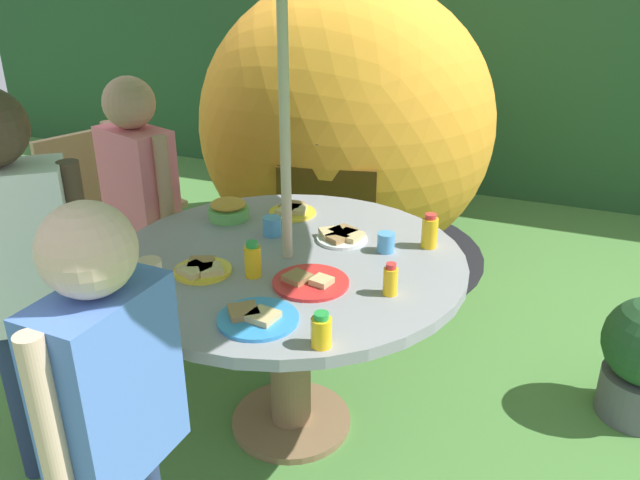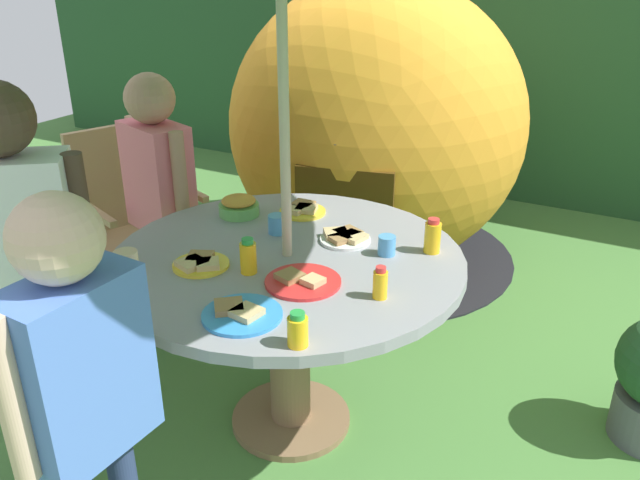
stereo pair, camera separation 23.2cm
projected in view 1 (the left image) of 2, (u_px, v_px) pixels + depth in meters
The scene contains 21 objects.
ground_plane at pixel (292, 425), 2.64m from camera, with size 10.00×10.00×0.02m, color #477A38.
hedge_backdrop at pixel (465, 49), 5.03m from camera, with size 9.00×0.70×2.10m, color #234C28.
garden_table at pixel (289, 293), 2.39m from camera, with size 1.29×1.29×0.76m.
wooden_chair at pixel (108, 221), 3.21m from camera, with size 0.61×0.65×0.97m.
dome_tent at pixel (346, 126), 3.78m from camera, with size 2.11×2.11×1.66m.
child_in_grey_shirt at pixel (322, 176), 3.24m from camera, with size 0.23×0.38×1.14m.
child_in_pink_shirt at pixel (139, 184), 2.83m from camera, with size 0.42×0.28×1.30m.
child_in_white_shirt at pixel (13, 249), 2.04m from camera, with size 0.42×0.39×1.42m.
child_in_blue_shirt at pixel (109, 384), 1.54m from camera, with size 0.22×0.44×1.29m.
snack_bowl at pixel (228, 210), 2.64m from camera, with size 0.17×0.17×0.08m.
plate_center_front at pixel (310, 282), 2.13m from camera, with size 0.26×0.26×0.03m.
plate_center_back at pixel (202, 269), 2.20m from camera, with size 0.20×0.20×0.03m.
plate_back_edge at pixel (341, 236), 2.45m from camera, with size 0.20×0.19×0.03m.
plate_far_left at pixel (292, 211), 2.69m from camera, with size 0.19×0.19×0.03m.
plate_near_right at pixel (257, 317), 1.92m from camera, with size 0.25×0.25×0.03m.
juice_bottle_near_left at pixel (430, 232), 2.37m from camera, with size 0.06×0.06×0.13m.
juice_bottle_far_right at pixel (321, 331), 1.78m from camera, with size 0.06×0.06×0.11m.
juice_bottle_mid_left at pixel (253, 260), 2.16m from camera, with size 0.06×0.06×0.13m.
juice_bottle_mid_right at pixel (390, 280), 2.05m from camera, with size 0.05×0.05×0.11m.
cup_near at pixel (386, 242), 2.35m from camera, with size 0.06×0.06×0.07m, color #4C99D8.
cup_far at pixel (272, 226), 2.48m from camera, with size 0.07×0.07×0.07m, color #4C99D8.
Camera 1 is at (0.89, -1.90, 1.77)m, focal length 36.13 mm.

